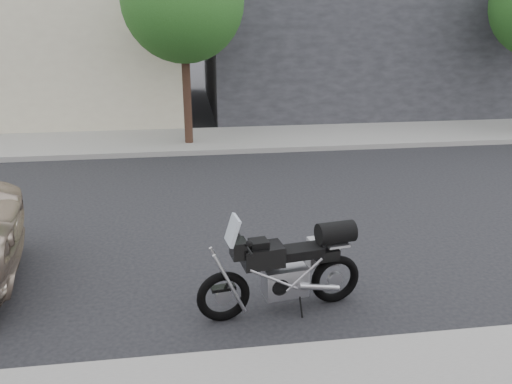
# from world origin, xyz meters

# --- Properties ---
(ground) EXTENTS (120.00, 120.00, 0.00)m
(ground) POSITION_xyz_m (0.00, 0.00, 0.00)
(ground) COLOR black
(ground) RESTS_ON ground
(far_sidewalk) EXTENTS (44.00, 3.00, 0.15)m
(far_sidewalk) POSITION_xyz_m (0.00, -6.50, 0.07)
(far_sidewalk) COLOR gray
(far_sidewalk) RESTS_ON ground
(far_building_dark) EXTENTS (16.00, 11.00, 7.00)m
(far_building_dark) POSITION_xyz_m (-7.00, -13.50, 3.50)
(far_building_dark) COLOR #26262A
(far_building_dark) RESTS_ON ground
(far_building_cream) EXTENTS (14.00, 11.00, 8.00)m
(far_building_cream) POSITION_xyz_m (9.00, -13.50, 4.00)
(far_building_cream) COLOR beige
(far_building_cream) RESTS_ON ground
(street_tree_mid) EXTENTS (3.40, 3.40, 5.70)m
(street_tree_mid) POSITION_xyz_m (2.00, -6.00, 4.14)
(street_tree_mid) COLOR #382319
(street_tree_mid) RESTS_ON far_sidewalk
(motorcycle) EXTENTS (2.26, 0.94, 1.43)m
(motorcycle) POSITION_xyz_m (0.75, 3.01, 0.62)
(motorcycle) COLOR black
(motorcycle) RESTS_ON ground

